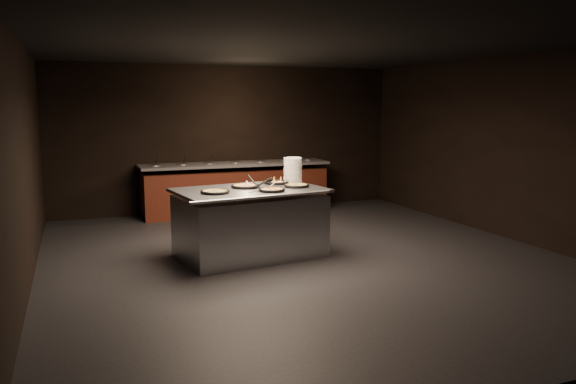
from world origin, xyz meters
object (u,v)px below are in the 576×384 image
object	(u,v)px
serving_counter	(250,224)
plate_stack	(293,171)
pan_veggie_whole	(215,192)
pan_cheese_whole	(245,186)

from	to	relation	value
serving_counter	plate_stack	distance (m)	1.09
serving_counter	pan_veggie_whole	distance (m)	0.79
pan_veggie_whole	pan_cheese_whole	bearing A→B (deg)	34.85
serving_counter	pan_cheese_whole	size ratio (longest dim) A/B	5.25
plate_stack	pan_cheese_whole	bearing A→B (deg)	-167.87
plate_stack	pan_veggie_whole	world-z (taller)	plate_stack
pan_cheese_whole	pan_veggie_whole	bearing A→B (deg)	-145.15
serving_counter	plate_stack	size ratio (longest dim) A/B	5.70
serving_counter	pan_veggie_whole	size ratio (longest dim) A/B	5.55
plate_stack	pan_cheese_whole	world-z (taller)	plate_stack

